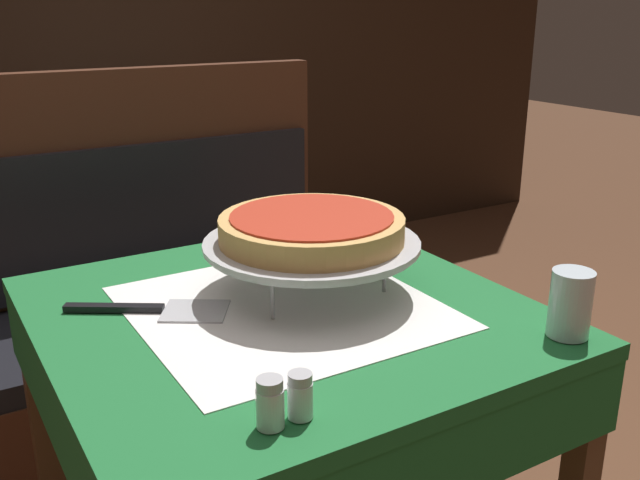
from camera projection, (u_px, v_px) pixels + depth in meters
name	position (u px, v px, depth m)	size (l,w,h in m)	color
dining_table_front	(284.00, 357.00, 1.33)	(0.84, 0.84, 0.75)	#1E6B33
dining_table_rear	(150.00, 163.00, 2.92)	(0.77, 0.77, 0.75)	beige
booth_bench	(141.00, 353.00, 2.05)	(1.30, 0.52, 1.10)	#4C2819
back_wall_panel	(27.00, 22.00, 2.99)	(6.00, 0.04, 2.40)	black
pizza_pan_stand	(312.00, 245.00, 1.33)	(0.41, 0.41, 0.10)	#ADADB2
deep_dish_pizza	(312.00, 228.00, 1.32)	(0.35, 0.35, 0.05)	tan
pizza_server	(155.00, 309.00, 1.27)	(0.28, 0.21, 0.01)	#BCBCC1
water_glass_near	(570.00, 304.00, 1.17)	(0.07, 0.07, 0.11)	silver
salt_shaker	(270.00, 403.00, 0.92)	(0.04, 0.04, 0.07)	silver
pepper_shaker	(300.00, 396.00, 0.94)	(0.03, 0.03, 0.06)	silver
condiment_caddy	(162.00, 125.00, 2.99)	(0.13, 0.13, 0.16)	black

